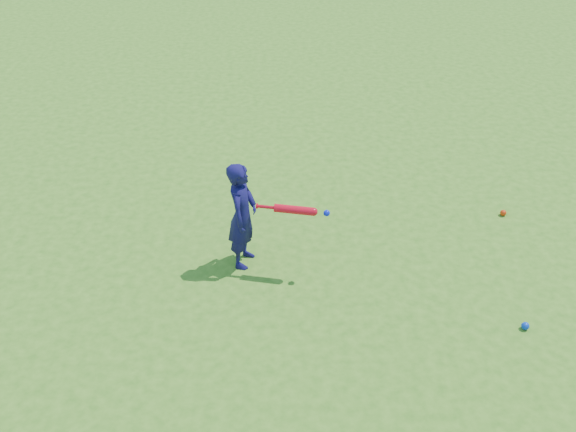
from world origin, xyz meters
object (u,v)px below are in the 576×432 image
object	(u,v)px
ground_ball_red	(503,213)
bat_swing	(297,210)
child	(242,215)
ground_ball_blue	(525,326)

from	to	relation	value
ground_ball_red	bat_swing	world-z (taller)	bat_swing
child	bat_swing	bearing A→B (deg)	-91.79
ground_ball_blue	bat_swing	world-z (taller)	bat_swing
ground_ball_blue	bat_swing	distance (m)	2.55
child	ground_ball_blue	world-z (taller)	child
bat_swing	child	bearing A→B (deg)	175.36
ground_ball_red	bat_swing	size ratio (longest dim) A/B	0.10
child	ground_ball_red	xyz separation A→B (m)	(3.19, 0.89, -0.59)
ground_ball_blue	bat_swing	bearing A→B (deg)	157.05
ground_ball_blue	bat_swing	xyz separation A→B (m)	(-2.24, 0.95, 0.76)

